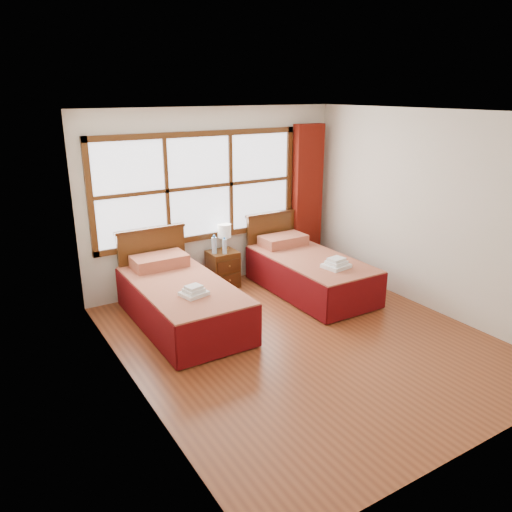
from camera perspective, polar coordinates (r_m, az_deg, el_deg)
floor at (r=6.02m, az=5.44°, el=-9.51°), size 4.50×4.50×0.00m
ceiling at (r=5.33m, az=6.32°, el=16.03°), size 4.50×4.50×0.00m
wall_back at (r=7.39m, az=-4.78°, el=6.57°), size 4.00×0.00×4.00m
wall_left at (r=4.65m, az=-14.21°, el=-1.14°), size 0.00×4.50×4.50m
wall_right at (r=6.90m, az=19.26°, el=4.73°), size 0.00×4.50×4.50m
window at (r=7.21m, az=-6.47°, el=7.84°), size 3.16×0.06×1.56m
curtain at (r=8.14m, az=5.86°, el=6.70°), size 0.50×0.16×2.30m
bed_left at (r=6.36m, az=-8.63°, el=-4.93°), size 1.06×2.08×1.03m
bed_right at (r=7.30m, az=5.97°, el=-1.75°), size 1.03×2.05×1.00m
nightstand at (r=7.45m, az=-3.79°, el=-1.51°), size 0.41×0.41×0.55m
towels_left at (r=5.84m, az=-7.12°, el=-4.05°), size 0.33×0.30×0.12m
towels_right at (r=6.81m, az=9.16°, el=-0.89°), size 0.36×0.33×0.14m
lamp at (r=7.40m, az=-3.64°, el=2.81°), size 0.20×0.20×0.38m
bottle_near at (r=7.24m, az=-4.80°, el=1.24°), size 0.07×0.07×0.28m
bottle_far at (r=7.23m, az=-3.61°, el=1.12°), size 0.06×0.06×0.25m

